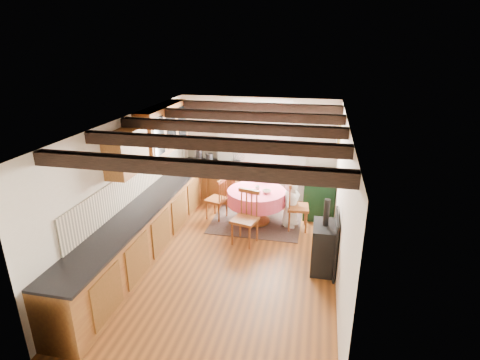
% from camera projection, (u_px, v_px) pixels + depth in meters
% --- Properties ---
extents(floor, '(3.60, 5.50, 0.00)m').
position_uv_depth(floor, '(230.00, 256.00, 6.70)').
color(floor, '#97531F').
rests_on(floor, ground).
extents(ceiling, '(3.60, 5.50, 0.00)m').
position_uv_depth(ceiling, '(229.00, 122.00, 5.87)').
color(ceiling, white).
rests_on(ceiling, ground).
extents(wall_back, '(3.60, 0.00, 2.40)m').
position_uv_depth(wall_back, '(258.00, 149.00, 8.80)').
color(wall_back, silver).
rests_on(wall_back, ground).
extents(wall_front, '(3.60, 0.00, 2.40)m').
position_uv_depth(wall_front, '(165.00, 297.00, 3.76)').
color(wall_front, silver).
rests_on(wall_front, ground).
extents(wall_left, '(0.00, 5.50, 2.40)m').
position_uv_depth(wall_left, '(130.00, 185.00, 6.64)').
color(wall_left, silver).
rests_on(wall_left, ground).
extents(wall_right, '(0.00, 5.50, 2.40)m').
position_uv_depth(wall_right, '(342.00, 203.00, 5.93)').
color(wall_right, silver).
rests_on(wall_right, ground).
extents(beam_a, '(3.60, 0.16, 0.16)m').
position_uv_depth(beam_a, '(185.00, 167.00, 4.07)').
color(beam_a, black).
rests_on(beam_a, ceiling).
extents(beam_b, '(3.60, 0.16, 0.16)m').
position_uv_depth(beam_b, '(211.00, 144.00, 4.98)').
color(beam_b, black).
rests_on(beam_b, ceiling).
extents(beam_c, '(3.60, 0.16, 0.16)m').
position_uv_depth(beam_c, '(229.00, 128.00, 5.90)').
color(beam_c, black).
rests_on(beam_c, ceiling).
extents(beam_d, '(3.60, 0.16, 0.16)m').
position_uv_depth(beam_d, '(242.00, 116.00, 6.81)').
color(beam_d, black).
rests_on(beam_d, ceiling).
extents(beam_e, '(3.60, 0.16, 0.16)m').
position_uv_depth(beam_e, '(252.00, 107.00, 7.73)').
color(beam_e, black).
rests_on(beam_e, ceiling).
extents(splash_left, '(0.02, 4.50, 0.55)m').
position_uv_depth(splash_left, '(139.00, 180.00, 6.91)').
color(splash_left, beige).
rests_on(splash_left, wall_left).
extents(splash_back, '(1.40, 0.02, 0.55)m').
position_uv_depth(splash_back, '(216.00, 147.00, 8.98)').
color(splash_back, beige).
rests_on(splash_back, wall_back).
extents(base_cabinet_left, '(0.60, 5.30, 0.88)m').
position_uv_depth(base_cabinet_left, '(149.00, 226.00, 6.84)').
color(base_cabinet_left, '#945E23').
rests_on(base_cabinet_left, floor).
extents(base_cabinet_back, '(1.30, 0.60, 0.88)m').
position_uv_depth(base_cabinet_back, '(211.00, 181.00, 9.00)').
color(base_cabinet_back, '#945E23').
rests_on(base_cabinet_back, floor).
extents(worktop_left, '(0.64, 5.30, 0.04)m').
position_uv_depth(worktop_left, '(148.00, 203.00, 6.68)').
color(worktop_left, black).
rests_on(worktop_left, base_cabinet_left).
extents(worktop_back, '(1.30, 0.64, 0.04)m').
position_uv_depth(worktop_back, '(211.00, 163.00, 8.82)').
color(worktop_back, black).
rests_on(worktop_back, base_cabinet_back).
extents(wall_cabinet_glass, '(0.34, 1.80, 0.90)m').
position_uv_depth(wall_cabinet_glass, '(163.00, 129.00, 7.44)').
color(wall_cabinet_glass, '#945E23').
rests_on(wall_cabinet_glass, wall_left).
extents(wall_cabinet_solid, '(0.34, 0.90, 0.70)m').
position_uv_depth(wall_cabinet_solid, '(126.00, 152.00, 6.09)').
color(wall_cabinet_solid, '#945E23').
rests_on(wall_cabinet_solid, wall_left).
extents(window_frame, '(1.34, 0.03, 1.54)m').
position_uv_depth(window_frame, '(262.00, 133.00, 8.63)').
color(window_frame, white).
rests_on(window_frame, wall_back).
extents(window_pane, '(1.20, 0.01, 1.40)m').
position_uv_depth(window_pane, '(262.00, 133.00, 8.64)').
color(window_pane, white).
rests_on(window_pane, wall_back).
extents(curtain_left, '(0.35, 0.10, 2.10)m').
position_uv_depth(curtain_left, '(225.00, 153.00, 8.90)').
color(curtain_left, '#9EA295').
rests_on(curtain_left, wall_back).
extents(curtain_right, '(0.35, 0.10, 2.10)m').
position_uv_depth(curtain_right, '(298.00, 157.00, 8.56)').
color(curtain_right, '#9EA295').
rests_on(curtain_right, wall_back).
extents(curtain_rod, '(2.00, 0.03, 0.03)m').
position_uv_depth(curtain_rod, '(262.00, 107.00, 8.35)').
color(curtain_rod, black).
rests_on(curtain_rod, wall_back).
extents(wall_picture, '(0.04, 0.50, 0.60)m').
position_uv_depth(wall_picture, '(339.00, 137.00, 7.87)').
color(wall_picture, gold).
rests_on(wall_picture, wall_right).
extents(wall_plate, '(0.30, 0.02, 0.30)m').
position_uv_depth(wall_plate, '(305.00, 131.00, 8.40)').
color(wall_plate, silver).
rests_on(wall_plate, wall_back).
extents(rug, '(1.84, 1.43, 0.01)m').
position_uv_depth(rug, '(256.00, 222.00, 7.95)').
color(rug, '#2F221C').
rests_on(rug, floor).
extents(dining_table, '(1.19, 1.19, 0.72)m').
position_uv_depth(dining_table, '(256.00, 207.00, 7.83)').
color(dining_table, '#F35678').
rests_on(dining_table, floor).
extents(chair_near, '(0.54, 0.56, 1.02)m').
position_uv_depth(chair_near, '(245.00, 218.00, 6.97)').
color(chair_near, '#9A5124').
rests_on(chair_near, floor).
extents(chair_left, '(0.51, 0.50, 0.92)m').
position_uv_depth(chair_left, '(216.00, 198.00, 7.99)').
color(chair_left, '#9A5124').
rests_on(chair_left, floor).
extents(chair_right, '(0.49, 0.47, 1.01)m').
position_uv_depth(chair_right, '(298.00, 206.00, 7.52)').
color(chair_right, '#9A5124').
rests_on(chair_right, floor).
extents(aga_range, '(0.64, 0.99, 0.91)m').
position_uv_depth(aga_range, '(319.00, 194.00, 8.23)').
color(aga_range, black).
rests_on(aga_range, floor).
extents(cast_iron_stove, '(0.38, 0.63, 1.26)m').
position_uv_depth(cast_iron_stove, '(325.00, 235.00, 6.13)').
color(cast_iron_stove, black).
rests_on(cast_iron_stove, floor).
extents(child_far, '(0.44, 0.32, 1.10)m').
position_uv_depth(child_far, '(264.00, 187.00, 8.37)').
color(child_far, '#50536E').
rests_on(child_far, floor).
extents(child_right, '(0.47, 0.60, 1.07)m').
position_uv_depth(child_right, '(291.00, 202.00, 7.62)').
color(child_right, white).
rests_on(child_right, floor).
extents(bowl_a, '(0.25, 0.25, 0.05)m').
position_uv_depth(bowl_a, '(253.00, 192.00, 7.57)').
color(bowl_a, silver).
rests_on(bowl_a, dining_table).
extents(bowl_b, '(0.23, 0.23, 0.06)m').
position_uv_depth(bowl_b, '(267.00, 192.00, 7.57)').
color(bowl_b, silver).
rests_on(bowl_b, dining_table).
extents(cup, '(0.11, 0.11, 0.09)m').
position_uv_depth(cup, '(258.00, 188.00, 7.70)').
color(cup, silver).
rests_on(cup, dining_table).
extents(canister_tall, '(0.16, 0.16, 0.27)m').
position_uv_depth(canister_tall, '(199.00, 156.00, 8.84)').
color(canister_tall, '#262628').
rests_on(canister_tall, worktop_back).
extents(canister_wide, '(0.17, 0.17, 0.19)m').
position_uv_depth(canister_wide, '(209.00, 158.00, 8.83)').
color(canister_wide, '#262628').
rests_on(canister_wide, worktop_back).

